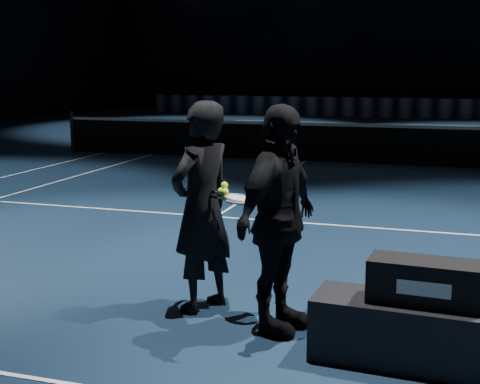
{
  "coord_description": "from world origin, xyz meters",
  "views": [
    {
      "loc": [
        3.37,
        -15.77,
        2.24
      ],
      "look_at": [
        1.62,
        -10.28,
        1.17
      ],
      "focal_mm": 50.0,
      "sensor_mm": 36.0,
      "label": 1
    }
  ],
  "objects_px": {
    "racket_bag": "(425,282)",
    "player_a": "(202,207)",
    "player_bench": "(422,334)",
    "tennis_balls": "(224,190)",
    "racket_lower": "(241,201)",
    "player_b": "(278,220)",
    "racket_upper": "(239,198)"
  },
  "relations": [
    {
      "from": "racket_lower",
      "to": "racket_upper",
      "type": "bearing_deg",
      "value": 141.34
    },
    {
      "from": "racket_lower",
      "to": "tennis_balls",
      "type": "bearing_deg",
      "value": 178.53
    },
    {
      "from": "player_a",
      "to": "tennis_balls",
      "type": "xyz_separation_m",
      "value": [
        0.24,
        -0.08,
        0.19
      ]
    },
    {
      "from": "player_a",
      "to": "tennis_balls",
      "type": "bearing_deg",
      "value": 94.3
    },
    {
      "from": "player_bench",
      "to": "player_b",
      "type": "bearing_deg",
      "value": 168.05
    },
    {
      "from": "player_bench",
      "to": "racket_bag",
      "type": "distance_m",
      "value": 0.41
    },
    {
      "from": "player_a",
      "to": "racket_lower",
      "type": "bearing_deg",
      "value": 93.17
    },
    {
      "from": "racket_bag",
      "to": "racket_lower",
      "type": "xyz_separation_m",
      "value": [
        -1.6,
        0.48,
        0.43
      ]
    },
    {
      "from": "player_bench",
      "to": "tennis_balls",
      "type": "height_order",
      "value": "tennis_balls"
    },
    {
      "from": "racket_upper",
      "to": "tennis_balls",
      "type": "height_order",
      "value": "tennis_balls"
    },
    {
      "from": "racket_upper",
      "to": "player_b",
      "type": "bearing_deg",
      "value": -9.08
    },
    {
      "from": "racket_upper",
      "to": "tennis_balls",
      "type": "distance_m",
      "value": 0.16
    },
    {
      "from": "racket_lower",
      "to": "racket_upper",
      "type": "height_order",
      "value": "racket_upper"
    },
    {
      "from": "player_bench",
      "to": "racket_upper",
      "type": "bearing_deg",
      "value": 165.55
    },
    {
      "from": "player_a",
      "to": "player_b",
      "type": "relative_size",
      "value": 1.0
    },
    {
      "from": "racket_lower",
      "to": "racket_upper",
      "type": "distance_m",
      "value": 0.07
    },
    {
      "from": "player_bench",
      "to": "tennis_balls",
      "type": "distance_m",
      "value": 2.08
    },
    {
      "from": "racket_bag",
      "to": "player_b",
      "type": "relative_size",
      "value": 0.42
    },
    {
      "from": "racket_lower",
      "to": "player_b",
      "type": "bearing_deg",
      "value": 0.0
    },
    {
      "from": "racket_bag",
      "to": "player_a",
      "type": "relative_size",
      "value": 0.42
    },
    {
      "from": "player_a",
      "to": "player_b",
      "type": "xyz_separation_m",
      "value": [
        0.8,
        -0.29,
        0.0
      ]
    },
    {
      "from": "racket_lower",
      "to": "tennis_balls",
      "type": "height_order",
      "value": "tennis_balls"
    },
    {
      "from": "racket_bag",
      "to": "tennis_balls",
      "type": "height_order",
      "value": "tennis_balls"
    },
    {
      "from": "player_bench",
      "to": "racket_lower",
      "type": "bearing_deg",
      "value": 166.98
    },
    {
      "from": "racket_lower",
      "to": "racket_upper",
      "type": "xyz_separation_m",
      "value": [
        -0.03,
        0.05,
        0.01
      ]
    },
    {
      "from": "player_bench",
      "to": "tennis_balls",
      "type": "xyz_separation_m",
      "value": [
        -1.78,
        0.55,
        0.92
      ]
    },
    {
      "from": "player_b",
      "to": "racket_upper",
      "type": "bearing_deg",
      "value": 80.51
    },
    {
      "from": "racket_bag",
      "to": "player_a",
      "type": "xyz_separation_m",
      "value": [
        -2.03,
        0.63,
        0.31
      ]
    },
    {
      "from": "racket_upper",
      "to": "racket_lower",
      "type": "bearing_deg",
      "value": -42.66
    },
    {
      "from": "player_a",
      "to": "tennis_balls",
      "type": "distance_m",
      "value": 0.32
    },
    {
      "from": "racket_lower",
      "to": "tennis_balls",
      "type": "xyz_separation_m",
      "value": [
        -0.18,
        0.07,
        0.08
      ]
    },
    {
      "from": "player_a",
      "to": "tennis_balls",
      "type": "height_order",
      "value": "player_a"
    }
  ]
}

